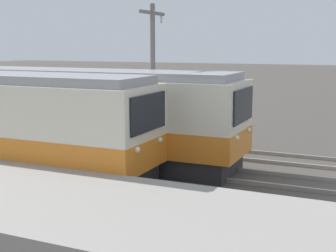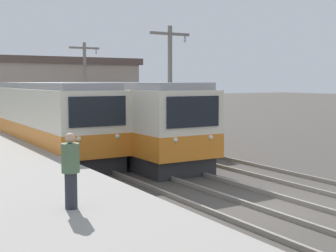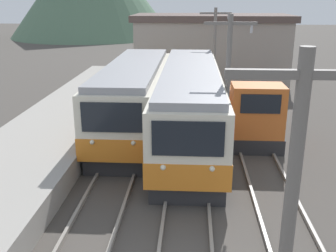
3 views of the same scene
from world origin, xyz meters
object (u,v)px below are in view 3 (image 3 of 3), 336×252
catenary_mast_mid (228,85)px  catenary_mast_far (214,51)px  commuter_train_left (135,100)px  commuter_train_center (190,106)px  catenary_mast_near (288,237)px  shunting_locomotive (251,115)px

catenary_mast_mid → catenary_mast_far: bearing=90.0°
commuter_train_left → catenary_mast_mid: catenary_mast_mid is taller
catenary_mast_far → commuter_train_left: bearing=-123.5°
commuter_train_center → catenary_mast_far: bearing=78.8°
commuter_train_center → catenary_mast_near: (1.51, -13.24, 1.68)m
catenary_mast_mid → shunting_locomotive: bearing=63.8°
shunting_locomotive → catenary_mast_far: bearing=101.4°
catenary_mast_near → catenary_mast_mid: (0.00, 10.43, 0.00)m
catenary_mast_mid → commuter_train_center: bearing=118.3°
commuter_train_center → commuter_train_left: bearing=158.3°
commuter_train_center → shunting_locomotive: bearing=4.2°
shunting_locomotive → catenary_mast_far: size_ratio=0.84×
commuter_train_left → commuter_train_center: bearing=-21.7°
commuter_train_left → catenary_mast_near: (4.31, -14.36, 1.69)m
commuter_train_left → commuter_train_center: (2.80, -1.12, 0.01)m
shunting_locomotive → catenary_mast_far: catenary_mast_far is taller
commuter_train_left → catenary_mast_mid: (4.31, -3.92, 1.69)m
commuter_train_center → catenary_mast_mid: (1.51, -2.81, 1.68)m
catenary_mast_near → catenary_mast_far: bearing=90.0°
commuter_train_center → shunting_locomotive: (3.00, 0.22, -0.44)m
commuter_train_center → catenary_mast_mid: bearing=-61.7°
commuter_train_left → shunting_locomotive: bearing=-8.8°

